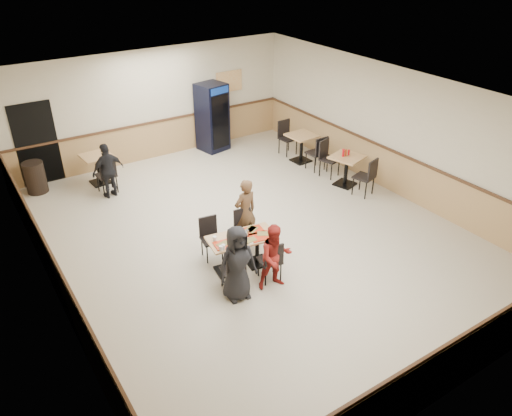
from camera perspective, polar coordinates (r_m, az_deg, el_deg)
ground at (r=10.64m, az=-0.43°, el=-3.01°), size 10.00×10.00×0.00m
room_shell at (r=13.13m, az=0.06°, el=6.41°), size 10.00×10.00×10.00m
main_table at (r=9.41m, az=-1.63°, el=-4.51°), size 1.35×0.82×0.68m
main_chairs at (r=9.41m, az=-1.88°, el=-4.68°), size 1.34×1.64×0.86m
diner_woman_left at (r=8.55m, az=-2.15°, el=-6.35°), size 0.73×0.51×1.41m
diner_woman_right at (r=8.84m, az=2.23°, el=-5.60°), size 0.70×0.59×1.27m
diner_man_opposite at (r=10.01m, az=-1.23°, el=-0.48°), size 0.55×0.39×1.43m
lone_diner at (r=12.35m, az=-16.54°, el=4.12°), size 0.84×0.46×1.36m
tabletop_clutter at (r=9.24m, az=-1.48°, el=-3.35°), size 1.13×0.61×0.12m
side_table_near at (r=12.67m, az=10.30°, el=4.75°), size 0.91×0.91×0.78m
side_table_near_chair_south at (r=12.28m, az=12.24°, el=3.60°), size 0.57×0.57×0.99m
side_table_near_chair_north at (r=13.09m, az=8.45°, el=5.62°), size 0.57×0.57×0.99m
side_table_far at (r=13.87m, az=5.22°, el=7.32°), size 0.77×0.77×0.78m
side_table_far_chair_south at (r=13.44m, az=6.86°, el=6.37°), size 0.48×0.48×0.99m
side_table_far_chair_north at (r=14.34m, az=3.68°, el=8.03°), size 0.48×0.48×0.99m
condiment_caddy at (r=12.54m, az=10.18°, el=6.25°), size 0.23×0.06×0.20m
back_table at (r=13.19m, az=-17.62°, el=4.75°), size 0.76×0.76×0.76m
back_table_chair_lone at (r=12.66m, az=-16.78°, el=3.72°), size 0.48×0.48×0.96m
pepsi_cooler at (r=14.55m, az=-5.01°, el=10.29°), size 0.86×0.86×1.94m
trash_bin at (r=13.31m, az=-23.92°, el=3.21°), size 0.50×0.50×0.78m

